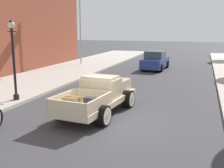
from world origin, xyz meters
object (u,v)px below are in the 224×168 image
object	(u,v)px
street_lamp_near	(13,54)
flagpole	(82,5)
car_background_blue	(155,61)
hotrod_truck_cream	(100,95)

from	to	relation	value
street_lamp_near	flagpole	distance (m)	14.27
street_lamp_near	flagpole	xyz separation A→B (m)	(-2.53, 13.63, 3.39)
car_background_blue	street_lamp_near	bearing A→B (deg)	-109.03
street_lamp_near	flagpole	size ratio (longest dim) A/B	0.42
hotrod_truck_cream	street_lamp_near	size ratio (longest dim) A/B	1.31
flagpole	hotrod_truck_cream	bearing A→B (deg)	-63.08
hotrod_truck_cream	street_lamp_near	world-z (taller)	street_lamp_near
hotrod_truck_cream	flagpole	xyz separation A→B (m)	(-6.98, 13.75, 5.02)
hotrod_truck_cream	street_lamp_near	xyz separation A→B (m)	(-4.45, 0.13, 1.63)
car_background_blue	flagpole	xyz separation A→B (m)	(-7.12, 0.32, 5.00)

